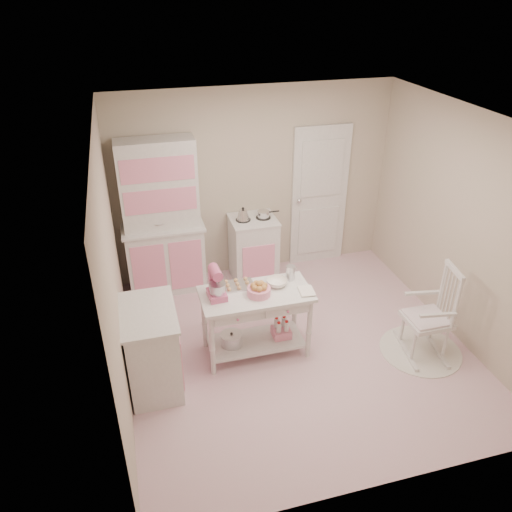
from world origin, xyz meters
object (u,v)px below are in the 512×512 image
Objects in this scene: work_table at (256,323)px; stove at (253,249)px; hutch at (162,219)px; stand_mixer at (216,284)px; base_cabinet at (152,349)px; rocking_chair at (428,312)px; bread_basket at (259,291)px.

stove is at bearing 76.05° from work_table.
hutch reaches higher than work_table.
base_cabinet is at bearing -165.47° from stand_mixer.
base_cabinet is 0.84× the size of rocking_chair.
work_table is at bearing -6.17° from stand_mixer.
bread_basket is at bearing -12.49° from stand_mixer.
base_cabinet is 2.71× the size of stand_mixer.
hutch reaches higher than stand_mixer.
work_table is at bearing 173.99° from rocking_chair.
bread_basket is (-0.37, -1.61, 0.39)m from stove.
rocking_chair reaches higher than base_cabinet.
hutch reaches higher than stove.
base_cabinet is 1.17m from work_table.
bread_basket is (0.44, -0.07, -0.12)m from stand_mixer.
stand_mixer reaches higher than stove.
bread_basket is at bearing -102.86° from stove.
bread_basket is (1.17, 0.17, 0.39)m from base_cabinet.
base_cabinet is at bearing -130.88° from stove.
stove is 2.51m from rocking_chair.
stand_mixer is 1.36× the size of bread_basket.
rocking_chair is 4.40× the size of bread_basket.
stand_mixer reaches higher than work_table.
work_table is (-1.82, 0.50, -0.15)m from rocking_chair.
stove is at bearing 58.88° from stand_mixer.
stand_mixer is (-2.24, 0.52, 0.42)m from rocking_chair.
work_table is (1.15, 0.22, -0.06)m from base_cabinet.
hutch is 1.91m from work_table.
hutch is 3.41m from rocking_chair.
rocking_chair is at bearing -13.94° from bread_basket.
base_cabinet is (-0.34, -1.83, -0.58)m from hutch.
work_table is at bearing -103.95° from stove.
stand_mixer is at bearing 176.27° from rocking_chair.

